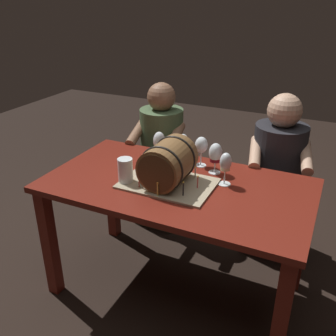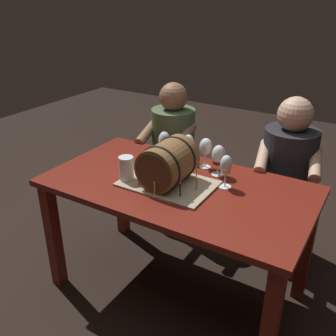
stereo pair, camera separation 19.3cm
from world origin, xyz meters
name	(u,v)px [view 1 (the left image)]	position (x,y,z in m)	size (l,w,h in m)	color
ground_plane	(176,287)	(0.00, 0.00, 0.00)	(8.00, 8.00, 0.00)	black
dining_table	(177,201)	(0.00, 0.00, 0.64)	(1.47, 0.80, 0.76)	maroon
barrel_cake	(168,165)	(-0.04, -0.04, 0.87)	(0.50, 0.34, 0.26)	tan
wine_glass_empty	(201,146)	(0.04, 0.27, 0.89)	(0.08, 0.08, 0.19)	white
wine_glass_amber	(159,142)	(-0.21, 0.21, 0.89)	(0.07, 0.07, 0.20)	white
wine_glass_red	(215,154)	(0.14, 0.21, 0.87)	(0.08, 0.08, 0.18)	white
wine_glass_rose	(183,143)	(-0.09, 0.29, 0.88)	(0.07, 0.07, 0.18)	white
wine_glass_white	(226,164)	(0.24, 0.10, 0.88)	(0.07, 0.07, 0.19)	white
beer_pint	(125,172)	(-0.26, -0.12, 0.82)	(0.08, 0.08, 0.15)	white
person_seated_left	(162,163)	(-0.43, 0.68, 0.52)	(0.40, 0.50, 1.14)	#2A3A24
person_seated_right	(275,182)	(0.43, 0.68, 0.54)	(0.45, 0.52, 1.15)	black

